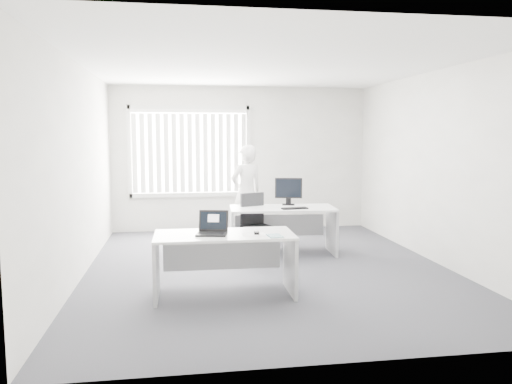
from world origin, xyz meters
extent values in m
plane|color=#4A4A51|center=(0.00, 0.00, 0.00)|extent=(6.00, 6.00, 0.00)
cube|color=silver|center=(0.00, 3.00, 1.40)|extent=(5.00, 0.02, 2.80)
cube|color=silver|center=(0.00, -3.00, 1.40)|extent=(5.00, 0.02, 2.80)
cube|color=silver|center=(-2.50, 0.00, 1.40)|extent=(0.02, 6.00, 2.80)
cube|color=silver|center=(2.50, 0.00, 1.40)|extent=(0.02, 6.00, 2.80)
cube|color=white|center=(0.00, 0.00, 2.80)|extent=(5.00, 6.00, 0.02)
cube|color=silver|center=(-1.00, 2.96, 1.55)|extent=(2.32, 0.06, 1.76)
cube|color=silver|center=(-0.71, -1.10, 0.72)|extent=(1.62, 0.78, 0.03)
cube|color=#A8A9AB|center=(-1.49, -1.08, 0.35)|extent=(0.05, 0.69, 0.70)
cube|color=#A8A9AB|center=(0.07, -1.11, 0.35)|extent=(0.05, 0.69, 0.70)
cube|color=silver|center=(0.38, 0.80, 0.73)|extent=(1.67, 0.87, 0.03)
cube|color=#A8A9AB|center=(-0.41, 0.86, 0.36)|extent=(0.09, 0.70, 0.71)
cube|color=#A8A9AB|center=(1.17, 0.75, 0.36)|extent=(0.09, 0.70, 0.71)
cylinder|color=black|center=(-0.01, 0.84, 0.04)|extent=(0.69, 0.69, 0.07)
cylinder|color=black|center=(-0.01, 0.84, 0.21)|extent=(0.06, 0.06, 0.42)
cube|color=black|center=(-0.01, 0.84, 0.42)|extent=(0.53, 0.53, 0.06)
cube|color=black|center=(-0.07, 1.02, 0.70)|extent=(0.39, 0.19, 0.50)
imported|color=silver|center=(-0.04, 1.97, 0.85)|extent=(0.73, 0.63, 1.69)
cube|color=white|center=(-0.37, -1.19, 0.73)|extent=(0.29, 0.22, 0.00)
cube|color=silver|center=(-0.16, -1.33, 0.74)|extent=(0.17, 0.23, 0.01)
cube|color=black|center=(0.52, 0.61, 0.75)|extent=(0.42, 0.18, 0.02)
camera|label=1|loc=(-1.21, -6.75, 1.87)|focal=35.00mm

